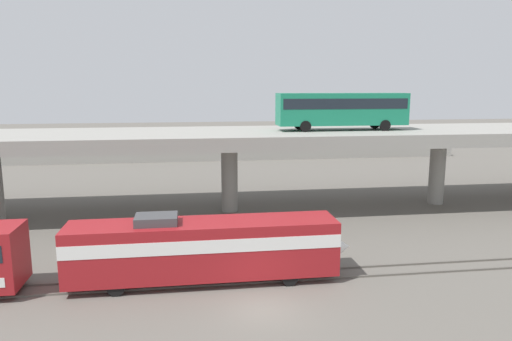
{
  "coord_description": "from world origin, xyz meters",
  "views": [
    {
      "loc": [
        -3.65,
        -22.93,
        11.51
      ],
      "look_at": [
        2.17,
        17.94,
        4.12
      ],
      "focal_mm": 33.45,
      "sensor_mm": 36.0,
      "label": 1
    }
  ],
  "objects_px": {
    "parked_car_2": "(181,145)",
    "parked_car_0": "(35,145)",
    "train_locomotive": "(217,246)",
    "parked_car_3": "(254,142)",
    "parked_car_1": "(219,144)",
    "parked_car_4": "(386,139)",
    "transit_bus_on_overpass": "(342,108)"
  },
  "relations": [
    {
      "from": "train_locomotive",
      "to": "parked_car_2",
      "type": "distance_m",
      "value": 48.5
    },
    {
      "from": "transit_bus_on_overpass",
      "to": "parked_car_1",
      "type": "bearing_deg",
      "value": 105.42
    },
    {
      "from": "parked_car_3",
      "to": "parked_car_0",
      "type": "bearing_deg",
      "value": -0.11
    },
    {
      "from": "parked_car_1",
      "to": "parked_car_4",
      "type": "relative_size",
      "value": 1.11
    },
    {
      "from": "parked_car_0",
      "to": "parked_car_1",
      "type": "bearing_deg",
      "value": -4.69
    },
    {
      "from": "train_locomotive",
      "to": "parked_car_1",
      "type": "relative_size",
      "value": 3.7
    },
    {
      "from": "parked_car_0",
      "to": "parked_car_1",
      "type": "xyz_separation_m",
      "value": [
        28.76,
        -2.36,
        0.0
      ]
    },
    {
      "from": "parked_car_0",
      "to": "parked_car_3",
      "type": "relative_size",
      "value": 0.96
    },
    {
      "from": "parked_car_1",
      "to": "parked_car_3",
      "type": "bearing_deg",
      "value": 21.22
    },
    {
      "from": "transit_bus_on_overpass",
      "to": "parked_car_0",
      "type": "bearing_deg",
      "value": 136.66
    },
    {
      "from": "parked_car_1",
      "to": "parked_car_4",
      "type": "xyz_separation_m",
      "value": [
        29.55,
        3.38,
        -0.0
      ]
    },
    {
      "from": "parked_car_1",
      "to": "parked_car_3",
      "type": "xyz_separation_m",
      "value": [
        5.9,
        2.29,
        -0.0
      ]
    },
    {
      "from": "train_locomotive",
      "to": "parked_car_4",
      "type": "distance_m",
      "value": 61.96
    },
    {
      "from": "parked_car_0",
      "to": "parked_car_4",
      "type": "distance_m",
      "value": 58.32
    },
    {
      "from": "transit_bus_on_overpass",
      "to": "parked_car_4",
      "type": "height_order",
      "value": "transit_bus_on_overpass"
    },
    {
      "from": "parked_car_1",
      "to": "parked_car_4",
      "type": "height_order",
      "value": "same"
    },
    {
      "from": "train_locomotive",
      "to": "parked_car_1",
      "type": "height_order",
      "value": "train_locomotive"
    },
    {
      "from": "parked_car_0",
      "to": "train_locomotive",
      "type": "bearing_deg",
      "value": -63.71
    },
    {
      "from": "parked_car_3",
      "to": "parked_car_1",
      "type": "bearing_deg",
      "value": 21.22
    },
    {
      "from": "parked_car_0",
      "to": "parked_car_1",
      "type": "distance_m",
      "value": 28.85
    },
    {
      "from": "parked_car_2",
      "to": "parked_car_0",
      "type": "bearing_deg",
      "value": 172.3
    },
    {
      "from": "train_locomotive",
      "to": "transit_bus_on_overpass",
      "type": "bearing_deg",
      "value": 51.24
    },
    {
      "from": "transit_bus_on_overpass",
      "to": "parked_car_3",
      "type": "bearing_deg",
      "value": 95.32
    },
    {
      "from": "parked_car_0",
      "to": "parked_car_2",
      "type": "xyz_separation_m",
      "value": [
        22.74,
        -3.07,
        0.0
      ]
    },
    {
      "from": "parked_car_3",
      "to": "parked_car_4",
      "type": "height_order",
      "value": "same"
    },
    {
      "from": "parked_car_0",
      "to": "parked_car_3",
      "type": "xyz_separation_m",
      "value": [
        34.66,
        -0.07,
        0.0
      ]
    },
    {
      "from": "parked_car_2",
      "to": "parked_car_3",
      "type": "distance_m",
      "value": 12.29
    },
    {
      "from": "parked_car_0",
      "to": "parked_car_4",
      "type": "bearing_deg",
      "value": 1.0
    },
    {
      "from": "parked_car_0",
      "to": "transit_bus_on_overpass",
      "type": "bearing_deg",
      "value": -43.34
    },
    {
      "from": "transit_bus_on_overpass",
      "to": "parked_car_1",
      "type": "height_order",
      "value": "transit_bus_on_overpass"
    },
    {
      "from": "transit_bus_on_overpass",
      "to": "parked_car_0",
      "type": "height_order",
      "value": "transit_bus_on_overpass"
    },
    {
      "from": "parked_car_1",
      "to": "parked_car_3",
      "type": "relative_size",
      "value": 1.03
    }
  ]
}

